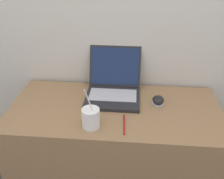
{
  "coord_description": "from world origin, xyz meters",
  "views": [
    {
      "loc": [
        0.09,
        -0.93,
        1.52
      ],
      "look_at": [
        -0.02,
        0.32,
        0.8
      ],
      "focal_mm": 42.0,
      "sensor_mm": 36.0,
      "label": 1
    }
  ],
  "objects_px": {
    "laptop": "(113,86)",
    "drink_cup": "(91,118)",
    "computer_mouse": "(158,100)",
    "pen": "(124,124)"
  },
  "relations": [
    {
      "from": "laptop",
      "to": "pen",
      "type": "bearing_deg",
      "value": -75.06
    },
    {
      "from": "laptop",
      "to": "drink_cup",
      "type": "relative_size",
      "value": 1.56
    },
    {
      "from": "computer_mouse",
      "to": "pen",
      "type": "height_order",
      "value": "computer_mouse"
    },
    {
      "from": "drink_cup",
      "to": "computer_mouse",
      "type": "height_order",
      "value": "drink_cup"
    },
    {
      "from": "laptop",
      "to": "pen",
      "type": "distance_m",
      "value": 0.31
    },
    {
      "from": "computer_mouse",
      "to": "pen",
      "type": "bearing_deg",
      "value": -129.34
    },
    {
      "from": "computer_mouse",
      "to": "pen",
      "type": "relative_size",
      "value": 0.54
    },
    {
      "from": "laptop",
      "to": "pen",
      "type": "xyz_separation_m",
      "value": [
        0.08,
        -0.3,
        -0.05
      ]
    },
    {
      "from": "drink_cup",
      "to": "pen",
      "type": "height_order",
      "value": "drink_cup"
    },
    {
      "from": "drink_cup",
      "to": "computer_mouse",
      "type": "xyz_separation_m",
      "value": [
        0.35,
        0.25,
        -0.03
      ]
    }
  ]
}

